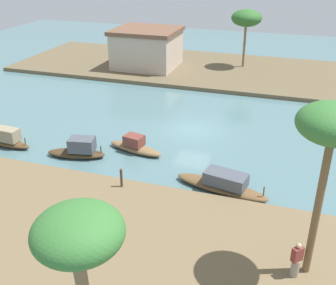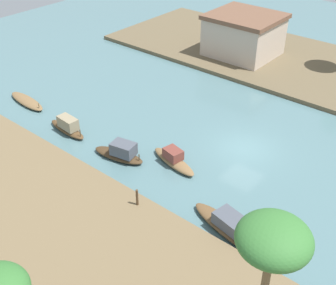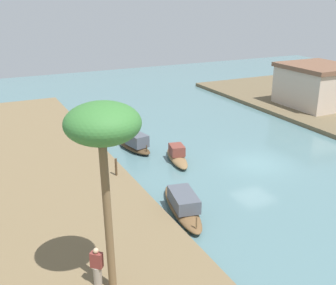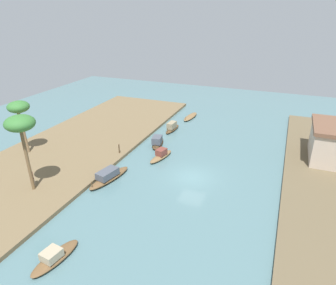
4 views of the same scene
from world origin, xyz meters
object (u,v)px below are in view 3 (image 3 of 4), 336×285
at_px(palm_tree_left_far, 103,129).
at_px(riverside_building, 317,85).
at_px(person_on_near_bank, 97,267).
at_px(sampan_near_left_bank, 110,124).
at_px(sampan_upstream_small, 183,205).
at_px(sampan_with_tall_canopy, 135,144).
at_px(mooring_post, 116,167).
at_px(sampan_with_red_awning, 177,156).
at_px(sampan_foreground, 97,109).

relative_size(palm_tree_left_far, riverside_building, 1.08).
bearing_deg(person_on_near_bank, sampan_near_left_bank, 112.38).
distance_m(sampan_upstream_small, sampan_with_tall_canopy, 9.47).
relative_size(person_on_near_bank, palm_tree_left_far, 0.22).
bearing_deg(person_on_near_bank, palm_tree_left_far, -5.79).
bearing_deg(sampan_near_left_bank, mooring_post, -12.51).
bearing_deg(mooring_post, sampan_with_red_awning, 104.01).
xyz_separation_m(sampan_upstream_small, sampan_foreground, (-20.78, 1.71, -0.23)).
height_order(person_on_near_bank, palm_tree_left_far, palm_tree_left_far).
bearing_deg(sampan_with_tall_canopy, mooring_post, -45.77).
bearing_deg(sampan_with_red_awning, mooring_post, -63.73).
relative_size(sampan_foreground, person_on_near_bank, 2.84).
bearing_deg(sampan_foreground, palm_tree_left_far, -10.76).
bearing_deg(sampan_with_tall_canopy, palm_tree_left_far, -36.30).
bearing_deg(sampan_foreground, sampan_with_red_awning, 9.50).
distance_m(sampan_with_red_awning, person_on_near_bank, 13.43).
height_order(sampan_near_left_bank, sampan_with_tall_canopy, sampan_with_tall_canopy).
distance_m(sampan_foreground, sampan_with_red_awning, 14.51).
relative_size(sampan_near_left_bank, mooring_post, 3.53).
relative_size(sampan_near_left_bank, sampan_with_red_awning, 0.94).
distance_m(sampan_with_tall_canopy, mooring_post, 5.18).
height_order(sampan_with_red_awning, person_on_near_bank, person_on_near_bank).
bearing_deg(sampan_foreground, sampan_upstream_small, 0.10).
relative_size(sampan_with_tall_canopy, riverside_building, 0.59).
relative_size(sampan_foreground, sampan_with_red_awning, 1.12).
distance_m(mooring_post, riverside_building, 24.17).
xyz_separation_m(person_on_near_bank, riverside_building, (-16.42, 26.90, 1.27)).
bearing_deg(riverside_building, sampan_with_red_awning, -71.53).
xyz_separation_m(sampan_with_tall_canopy, person_on_near_bank, (13.39, -6.82, 0.60)).
xyz_separation_m(mooring_post, riverside_building, (-7.29, 23.00, 1.47)).
bearing_deg(sampan_near_left_bank, palm_tree_left_far, -14.45).
bearing_deg(sampan_upstream_small, sampan_with_red_awning, 166.63).
height_order(sampan_foreground, sampan_with_tall_canopy, sampan_with_tall_canopy).
xyz_separation_m(sampan_foreground, person_on_near_bank, (24.76, -7.41, 0.88)).
bearing_deg(person_on_near_bank, sampan_foreground, 115.45).
xyz_separation_m(sampan_with_red_awning, person_on_near_bank, (10.30, -8.60, 0.71)).
xyz_separation_m(sampan_upstream_small, sampan_near_left_bank, (-14.71, 1.00, 0.04)).
relative_size(sampan_with_tall_canopy, palm_tree_left_far, 0.54).
bearing_deg(sampan_with_red_awning, sampan_foreground, -163.05).
distance_m(sampan_upstream_small, riverside_building, 24.65).
distance_m(sampan_near_left_bank, sampan_foreground, 6.12).
bearing_deg(sampan_upstream_small, sampan_near_left_bank, -172.63).
height_order(sampan_with_tall_canopy, riverside_building, riverside_building).
bearing_deg(mooring_post, sampan_foreground, 167.36).
bearing_deg(sampan_near_left_bank, sampan_with_tall_canopy, 5.09).
bearing_deg(mooring_post, palm_tree_left_far, -20.16).
xyz_separation_m(sampan_foreground, mooring_post, (15.64, -3.51, 0.68)).
distance_m(sampan_near_left_bank, palm_tree_left_far, 21.04).
xyz_separation_m(sampan_near_left_bank, riverside_building, (2.27, 20.20, 1.87)).
xyz_separation_m(sampan_upstream_small, sampan_with_tall_canopy, (-9.41, 1.12, 0.05)).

